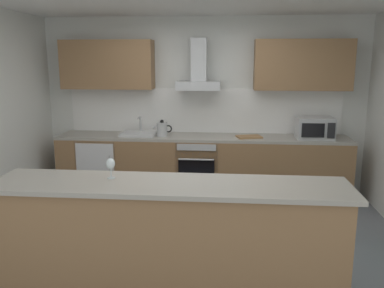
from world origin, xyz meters
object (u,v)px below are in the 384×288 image
object	(u,v)px
range_hood	(199,74)
oven	(198,166)
microwave	(315,128)
sink	(139,133)
wine_glass	(111,165)
chopping_board	(249,137)
refrigerator	(101,166)
kettle	(162,129)

from	to	relation	value
range_hood	oven	bearing A→B (deg)	-90.00
microwave	sink	distance (m)	2.50
wine_glass	chopping_board	distance (m)	2.72
refrigerator	range_hood	distance (m)	1.99
refrigerator	sink	distance (m)	0.77
range_hood	refrigerator	bearing A→B (deg)	-174.78
sink	chopping_board	xyz separation A→B (m)	(1.60, -0.03, -0.02)
refrigerator	microwave	xyz separation A→B (m)	(3.08, -0.03, 0.62)
sink	range_hood	distance (m)	1.23
oven	refrigerator	bearing A→B (deg)	-179.89
refrigerator	wine_glass	bearing A→B (deg)	-70.05
microwave	sink	world-z (taller)	microwave
oven	microwave	world-z (taller)	microwave
kettle	range_hood	xyz separation A→B (m)	(0.51, 0.16, 0.78)
chopping_board	kettle	bearing A→B (deg)	-179.54
oven	sink	xyz separation A→B (m)	(-0.87, 0.01, 0.47)
range_hood	kettle	bearing A→B (deg)	-162.39
kettle	range_hood	bearing A→B (deg)	17.61
microwave	range_hood	world-z (taller)	range_hood
oven	wine_glass	bearing A→B (deg)	-103.48
refrigerator	sink	xyz separation A→B (m)	(0.58, 0.01, 0.50)
sink	chopping_board	world-z (taller)	sink
range_hood	wine_glass	distance (m)	2.68
refrigerator	oven	bearing A→B (deg)	0.11
microwave	kettle	xyz separation A→B (m)	(-2.15, -0.01, -0.04)
refrigerator	microwave	bearing A→B (deg)	-0.47
kettle	chopping_board	distance (m)	1.25
oven	kettle	world-z (taller)	kettle
sink	kettle	xyz separation A→B (m)	(0.35, -0.04, 0.08)
microwave	kettle	world-z (taller)	microwave
chopping_board	sink	bearing A→B (deg)	178.75
refrigerator	microwave	distance (m)	3.14
range_hood	sink	bearing A→B (deg)	-172.20
refrigerator	chopping_board	distance (m)	2.23
refrigerator	microwave	world-z (taller)	microwave
oven	kettle	size ratio (longest dim) A/B	2.77
oven	microwave	size ratio (longest dim) A/B	1.60
sink	refrigerator	bearing A→B (deg)	-178.65
oven	chopping_board	size ratio (longest dim) A/B	2.35
refrigerator	range_hood	world-z (taller)	range_hood
kettle	chopping_board	bearing A→B (deg)	0.46
sink	chopping_board	size ratio (longest dim) A/B	1.47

